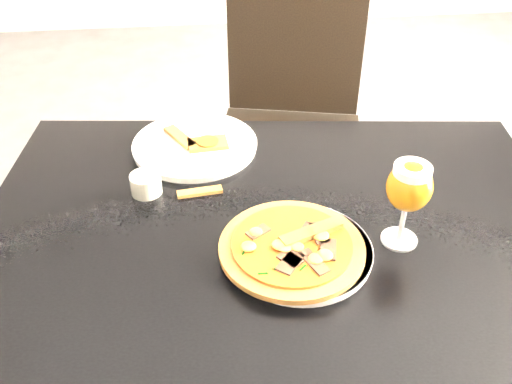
{
  "coord_description": "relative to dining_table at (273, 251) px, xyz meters",
  "views": [
    {
      "loc": [
        -0.37,
        -1.02,
        1.49
      ],
      "look_at": [
        -0.28,
        -0.14,
        0.83
      ],
      "focal_mm": 40.0,
      "sensor_mm": 36.0,
      "label": 1
    }
  ],
  "objects": [
    {
      "name": "ground",
      "position": [
        0.24,
        0.13,
        -0.66
      ],
      "size": [
        6.0,
        6.0,
        0.0
      ],
      "primitive_type": "plane",
      "color": "#5A5A5C",
      "rests_on": "ground"
    },
    {
      "name": "dining_table",
      "position": [
        0.0,
        0.0,
        0.0
      ],
      "size": [
        1.28,
        0.93,
        0.75
      ],
      "rotation": [
        0.0,
        0.0,
        -0.11
      ],
      "color": "black",
      "rests_on": "ground"
    },
    {
      "name": "chair_far",
      "position": [
        0.15,
        0.71,
        -0.11
      ],
      "size": [
        0.55,
        0.55,
        1.0
      ],
      "rotation": [
        0.0,
        0.0,
        -0.22
      ],
      "color": "black",
      "rests_on": "ground"
    },
    {
      "name": "plate_main",
      "position": [
        0.04,
        -0.11,
        0.1
      ],
      "size": [
        0.33,
        0.33,
        0.01
      ],
      "primitive_type": "cylinder",
      "rotation": [
        0.0,
        0.0,
        -0.24
      ],
      "color": "white",
      "rests_on": "dining_table"
    },
    {
      "name": "pizza",
      "position": [
        0.02,
        -0.11,
        0.11
      ],
      "size": [
        0.27,
        0.27,
        0.03
      ],
      "rotation": [
        0.0,
        0.0,
        0.07
      ],
      "color": "brown",
      "rests_on": "plate_main"
    },
    {
      "name": "plate_second",
      "position": [
        -0.15,
        0.29,
        0.1
      ],
      "size": [
        0.37,
        0.37,
        0.02
      ],
      "primitive_type": "cylinder",
      "rotation": [
        0.0,
        0.0,
        -0.31
      ],
      "color": "white",
      "rests_on": "dining_table"
    },
    {
      "name": "crust_scraps",
      "position": [
        -0.14,
        0.28,
        0.11
      ],
      "size": [
        0.16,
        0.13,
        0.01
      ],
      "rotation": [
        0.0,
        0.0,
        -0.6
      ],
      "color": "brown",
      "rests_on": "plate_second"
    },
    {
      "name": "loose_crust",
      "position": [
        -0.15,
        0.1,
        0.09
      ],
      "size": [
        0.1,
        0.03,
        0.01
      ],
      "primitive_type": "cube",
      "rotation": [
        0.0,
        0.0,
        0.12
      ],
      "color": "brown",
      "rests_on": "dining_table"
    },
    {
      "name": "sauce_cup",
      "position": [
        -0.26,
        0.12,
        0.11
      ],
      "size": [
        0.07,
        0.07,
        0.04
      ],
      "color": "beige",
      "rests_on": "dining_table"
    },
    {
      "name": "beer_glass",
      "position": [
        0.23,
        -0.09,
        0.22
      ],
      "size": [
        0.09,
        0.09,
        0.18
      ],
      "color": "#B7BCC0",
      "rests_on": "dining_table"
    }
  ]
}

